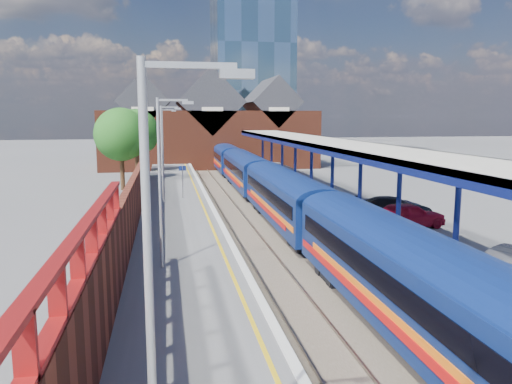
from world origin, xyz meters
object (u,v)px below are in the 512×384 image
Objects in this scene: platform_sign at (183,176)px; parked_car_dark at (394,208)px; lamp_post_d at (164,138)px; parked_car_blue at (392,206)px; lamp_post_c at (164,148)px; train at (263,180)px; parked_car_red at (408,215)px; lamp_post_a at (159,287)px; lamp_post_b at (163,172)px.

parked_car_dark is at bearing -39.75° from platform_sign.
parked_car_blue is at bearing -58.31° from lamp_post_d.
lamp_post_c is at bearing -90.00° from lamp_post_d.
lamp_post_d is 1.49× the size of parked_car_dark.
lamp_post_d is (0.00, 16.00, 0.00)m from lamp_post_c.
parked_car_red is at bearing -68.05° from train.
train is 9.42× the size of lamp_post_a.
lamp_post_b is 1.49× the size of parked_car_dark.
platform_sign is at bearing 55.74° from lamp_post_c.
platform_sign is (1.36, 32.00, -2.30)m from lamp_post_a.
lamp_post_d is at bearing 90.00° from lamp_post_c.
parked_car_red is at bearing 20.64° from lamp_post_b.
platform_sign reaches higher than parked_car_blue.
train is 14.02× the size of parked_car_dark.
parked_car_red is 3.83m from parked_car_blue.
platform_sign is at bearing -84.44° from lamp_post_d.
platform_sign is at bearing 85.67° from lamp_post_b.
parked_car_blue is (0.82, 3.74, -0.14)m from parked_car_red.
lamp_post_d reaches higher than parked_car_red.
parked_car_blue is at bearing -26.64° from lamp_post_c.
lamp_post_b is (-7.86, -19.07, 2.87)m from train.
lamp_post_a and lamp_post_c have the same top height.
lamp_post_c reaches higher than train.
parked_car_dark is at bearing -18.83° from parked_car_red.
lamp_post_b is 1.62× the size of parked_car_red.
parked_car_blue is (12.95, -9.18, -1.10)m from platform_sign.
parked_car_red is at bearing -38.97° from lamp_post_c.
lamp_post_a is at bearing -90.00° from lamp_post_c.
lamp_post_c is 3.34m from platform_sign.
lamp_post_b reaches higher than parked_car_dark.
lamp_post_c is at bearing -158.64° from train.
lamp_post_d is 27.46m from parked_car_blue.
lamp_post_d is at bearing 90.00° from lamp_post_a.
platform_sign reaches higher than parked_car_red.
platform_sign is at bearing 33.10° from parked_car_red.
parked_car_red is 1.01× the size of parked_car_blue.
lamp_post_c reaches higher than parked_car_dark.
lamp_post_c and lamp_post_d have the same top height.
platform_sign is at bearing 65.49° from parked_car_dark.
platform_sign is 0.58× the size of parked_car_red.
lamp_post_c is at bearing 90.00° from lamp_post_a.
platform_sign is 15.91m from parked_car_blue.
train is 15.42× the size of parked_car_blue.
parked_car_blue is at bearing -57.80° from train.
lamp_post_d is (0.00, 46.00, 0.00)m from lamp_post_a.
parked_car_dark is at bearing 28.67° from lamp_post_b.
lamp_post_a is at bearing 149.14° from parked_car_blue.
parked_car_red is at bearing 54.73° from lamp_post_a.
parked_car_dark is (6.02, -11.48, -0.44)m from train.
lamp_post_d is 28.27m from parked_car_dark.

